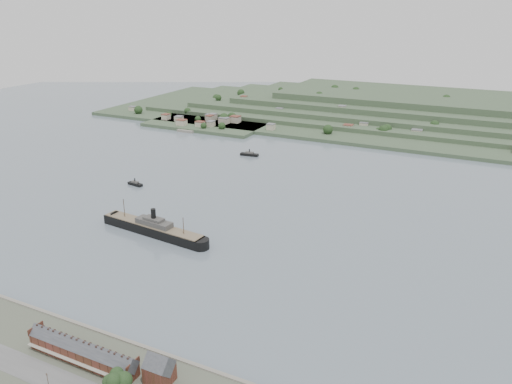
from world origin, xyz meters
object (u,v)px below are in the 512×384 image
at_px(steamship, 150,228).
at_px(fig_tree, 117,382).
at_px(terrace_row, 83,352).
at_px(gabled_building, 159,370).
at_px(tugboat, 135,184).

xyz_separation_m(steamship, fig_tree, (84.15, -130.46, 5.43)).
distance_m(terrace_row, fig_tree, 29.59).
relative_size(terrace_row, fig_tree, 4.49).
bearing_deg(fig_tree, terrace_row, 160.44).
distance_m(terrace_row, steamship, 133.16).
height_order(gabled_building, steamship, steamship).
bearing_deg(terrace_row, steamship, 115.06).
xyz_separation_m(terrace_row, fig_tree, (27.76, -9.86, 2.73)).
height_order(tugboat, fig_tree, fig_tree).
xyz_separation_m(steamship, tugboat, (-70.89, 71.64, -2.53)).
distance_m(steamship, fig_tree, 155.34).
bearing_deg(steamship, gabled_building, -51.15).
bearing_deg(steamship, tugboat, 134.70).
height_order(terrace_row, gabled_building, gabled_building).
relative_size(gabled_building, fig_tree, 1.14).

